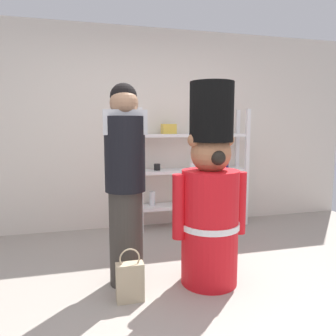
# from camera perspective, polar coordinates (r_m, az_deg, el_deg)

# --- Properties ---
(ground_plane) EXTENTS (6.40, 6.40, 0.00)m
(ground_plane) POSITION_cam_1_polar(r_m,az_deg,el_deg) (2.61, 1.70, -23.71)
(ground_plane) COLOR #9E9389
(back_wall) EXTENTS (6.40, 0.12, 2.60)m
(back_wall) POSITION_cam_1_polar(r_m,az_deg,el_deg) (4.39, -6.42, 6.68)
(back_wall) COLOR silver
(back_wall) RESTS_ON ground_plane
(merchandise_shelf) EXTENTS (1.50, 0.35, 1.57)m
(merchandise_shelf) POSITION_cam_1_polar(r_m,az_deg,el_deg) (4.40, 4.27, 0.05)
(merchandise_shelf) COLOR white
(merchandise_shelf) RESTS_ON ground_plane
(teddy_bear_guard) EXTENTS (0.66, 0.50, 1.70)m
(teddy_bear_guard) POSITION_cam_1_polar(r_m,az_deg,el_deg) (2.79, 7.34, -5.19)
(teddy_bear_guard) COLOR red
(teddy_bear_guard) RESTS_ON ground_plane
(person_shopper) EXTENTS (0.35, 0.33, 1.69)m
(person_shopper) POSITION_cam_1_polar(r_m,az_deg,el_deg) (2.75, -7.44, -2.21)
(person_shopper) COLOR #38332D
(person_shopper) RESTS_ON ground_plane
(shopping_bag) EXTENTS (0.21, 0.10, 0.42)m
(shopping_bag) POSITION_cam_1_polar(r_m,az_deg,el_deg) (2.69, -6.62, -18.96)
(shopping_bag) COLOR #C1AD89
(shopping_bag) RESTS_ON ground_plane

